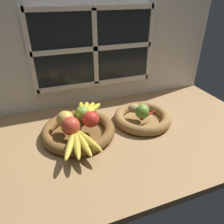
{
  "coord_description": "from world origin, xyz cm",
  "views": [
    {
      "loc": [
        -29.93,
        -78.53,
        57.1
      ],
      "look_at": [
        -1.15,
        -0.57,
        8.76
      ],
      "focal_mm": 33.69,
      "sensor_mm": 36.0,
      "label": 1
    }
  ],
  "objects": [
    {
      "name": "lime_near",
      "position": [
        12.44,
        -4.27,
        8.1
      ],
      "size": [
        6.67,
        6.67,
        6.67
      ],
      "primitive_type": "sphere",
      "color": "olive",
      "rests_on": "fruit_bowl_right"
    },
    {
      "name": "fruit_bowl_right",
      "position": [
        14.91,
        -0.57,
        2.21
      ],
      "size": [
        28.25,
        28.25,
        4.76
      ],
      "color": "olive",
      "rests_on": "ground_plane"
    },
    {
      "name": "apple_green_back",
      "position": [
        -13.94,
        4.2,
        8.14
      ],
      "size": [
        6.74,
        6.74,
        6.74
      ],
      "primitive_type": "sphere",
      "color": "#7AA338",
      "rests_on": "fruit_bowl_left"
    },
    {
      "name": "chili_pepper",
      "position": [
        16.64,
        -3.87,
        5.88
      ],
      "size": [
        11.86,
        6.61,
        2.24
      ],
      "primitive_type": "cone",
      "rotation": [
        0.0,
        1.57,
        0.39
      ],
      "color": "red",
      "rests_on": "fruit_bowl_right"
    },
    {
      "name": "banana_bunch_front",
      "position": [
        -19.44,
        -13.57,
        6.1
      ],
      "size": [
        15.96,
        19.96,
        2.67
      ],
      "color": "gold",
      "rests_on": "fruit_bowl_left"
    },
    {
      "name": "banana_bunch_back",
      "position": [
        -10.77,
        9.43,
        6.27
      ],
      "size": [
        14.28,
        17.23,
        3.01
      ],
      "color": "yellow",
      "rests_on": "fruit_bowl_left"
    },
    {
      "name": "apple_red_front",
      "position": [
        -21.04,
        -5.27,
        8.7
      ],
      "size": [
        7.88,
        7.88,
        7.88
      ],
      "primitive_type": "sphere",
      "color": "#CC422D",
      "rests_on": "fruit_bowl_left"
    },
    {
      "name": "apple_golden_left",
      "position": [
        -22.24,
        0.79,
        8.57
      ],
      "size": [
        7.61,
        7.61,
        7.61
      ],
      "primitive_type": "sphere",
      "color": "gold",
      "rests_on": "fruit_bowl_left"
    },
    {
      "name": "ground_plane",
      "position": [
        0.0,
        0.0,
        -1.5
      ],
      "size": [
        140.0,
        90.0,
        3.0
      ],
      "primitive_type": "cube",
      "color": "#9E774C"
    },
    {
      "name": "apple_red_right",
      "position": [
        -11.81,
        -2.77,
        8.4
      ],
      "size": [
        7.27,
        7.27,
        7.27
      ],
      "primitive_type": "sphere",
      "color": "red",
      "rests_on": "fruit_bowl_left"
    },
    {
      "name": "back_wall",
      "position": [
        0.0,
        29.77,
        27.88
      ],
      "size": [
        140.0,
        4.6,
        55.0
      ],
      "color": "silver",
      "rests_on": "ground_plane"
    },
    {
      "name": "potato_large",
      "position": [
        14.91,
        -0.57,
        7.22
      ],
      "size": [
        7.05,
        7.48,
        4.9
      ],
      "primitive_type": "ellipsoid",
      "rotation": [
        0.0,
        0.0,
        5.08
      ],
      "color": "#A38451",
      "rests_on": "fruit_bowl_right"
    },
    {
      "name": "potato_oblong",
      "position": [
        11.47,
        2.1,
        6.91
      ],
      "size": [
        6.59,
        5.61,
        4.29
      ],
      "primitive_type": "ellipsoid",
      "rotation": [
        0.0,
        0.0,
        6.19
      ],
      "color": "#A38451",
      "rests_on": "fruit_bowl_right"
    },
    {
      "name": "fruit_bowl_left",
      "position": [
        -17.21,
        -0.57,
        2.21
      ],
      "size": [
        32.86,
        32.86,
        4.76
      ],
      "color": "brown",
      "rests_on": "ground_plane"
    }
  ]
}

